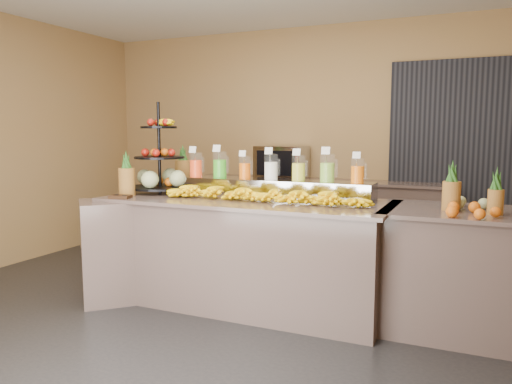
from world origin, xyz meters
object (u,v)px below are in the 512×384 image
Objects in this scene: condiment_caddy at (120,197)px; fruit_stand at (163,169)px; banana_heap at (261,193)px; right_fruit_pile at (469,204)px; pitcher_tray at (271,188)px; oven_warmer at (282,162)px.

fruit_stand is at bearing 79.82° from condiment_caddy.
fruit_stand reaches higher than condiment_caddy.
banana_heap is 4.46× the size of right_fruit_pile.
pitcher_tray is 4.58× the size of right_fruit_pile.
oven_warmer is at bearing 75.89° from condiment_caddy.
pitcher_tray is 1.33m from condiment_caddy.
fruit_stand is at bearing 171.54° from banana_heap.
condiment_caddy is at bearing -118.56° from fruit_stand.
fruit_stand is at bearing -105.07° from oven_warmer.
condiment_caddy is at bearing -173.12° from right_fruit_pile.
oven_warmer is at bearing 56.42° from fruit_stand.
condiment_caddy is at bearing -103.98° from oven_warmer.
pitcher_tray is 1.76m from oven_warmer.
fruit_stand is 4.91× the size of condiment_caddy.
banana_heap is 2.09m from oven_warmer.
banana_heap is at bearing -73.40° from oven_warmer.
banana_heap is at bearing -26.84° from fruit_stand.
fruit_stand reaches higher than right_fruit_pile.
oven_warmer is at bearing 108.02° from pitcher_tray.
fruit_stand is (-1.04, -0.17, 0.14)m from pitcher_tray.
pitcher_tray is 10.64× the size of condiment_caddy.
fruit_stand reaches higher than pitcher_tray.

